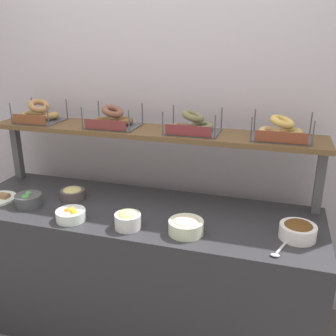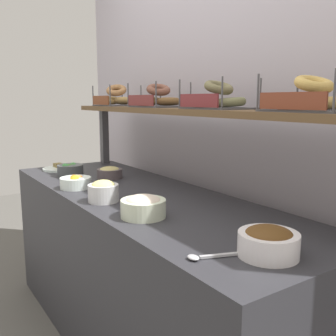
{
  "view_description": "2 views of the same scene",
  "coord_description": "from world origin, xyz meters",
  "px_view_note": "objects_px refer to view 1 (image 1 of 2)",
  "views": [
    {
      "loc": [
        0.77,
        -1.92,
        1.85
      ],
      "look_at": [
        0.17,
        0.07,
        1.11
      ],
      "focal_mm": 40.59,
      "sensor_mm": 36.0,
      "label": 1
    },
    {
      "loc": [
        1.68,
        -0.96,
        1.32
      ],
      "look_at": [
        0.14,
        0.07,
        1.0
      ],
      "focal_mm": 41.54,
      "sensor_mm": 36.0,
      "label": 2
    }
  ],
  "objects_px": {
    "bowl_potato_salad": "(186,225)",
    "bagel_basket_everything": "(39,114)",
    "bowl_veggie_mix": "(28,200)",
    "bagel_basket_cinnamon_raisin": "(113,120)",
    "bowl_chocolate_spread": "(298,230)",
    "bagel_basket_poppy": "(192,125)",
    "bowl_hummus": "(73,193)",
    "serving_spoon_near_plate": "(278,251)",
    "bowl_fruit_salad": "(71,215)",
    "bagel_basket_sesame": "(281,131)",
    "bowl_egg_salad": "(128,219)"
  },
  "relations": [
    {
      "from": "serving_spoon_near_plate",
      "to": "bagel_basket_poppy",
      "type": "bearing_deg",
      "value": 137.17
    },
    {
      "from": "bowl_potato_salad",
      "to": "bagel_basket_sesame",
      "type": "relative_size",
      "value": 0.56
    },
    {
      "from": "bowl_hummus",
      "to": "bowl_fruit_salad",
      "type": "height_order",
      "value": "bowl_fruit_salad"
    },
    {
      "from": "bowl_veggie_mix",
      "to": "bagel_basket_poppy",
      "type": "height_order",
      "value": "bagel_basket_poppy"
    },
    {
      "from": "bowl_potato_salad",
      "to": "bowl_fruit_salad",
      "type": "height_order",
      "value": "bowl_potato_salad"
    },
    {
      "from": "serving_spoon_near_plate",
      "to": "bagel_basket_cinnamon_raisin",
      "type": "xyz_separation_m",
      "value": [
        -1.08,
        0.51,
        0.47
      ]
    },
    {
      "from": "bowl_chocolate_spread",
      "to": "serving_spoon_near_plate",
      "type": "distance_m",
      "value": 0.2
    },
    {
      "from": "bowl_veggie_mix",
      "to": "bagel_basket_everything",
      "type": "distance_m",
      "value": 0.61
    },
    {
      "from": "bowl_potato_salad",
      "to": "bagel_basket_everything",
      "type": "bearing_deg",
      "value": 158.41
    },
    {
      "from": "bagel_basket_everything",
      "to": "bagel_basket_poppy",
      "type": "relative_size",
      "value": 0.9
    },
    {
      "from": "bagel_basket_sesame",
      "to": "bowl_chocolate_spread",
      "type": "bearing_deg",
      "value": -69.33
    },
    {
      "from": "bowl_chocolate_spread",
      "to": "bagel_basket_cinnamon_raisin",
      "type": "xyz_separation_m",
      "value": [
        -1.17,
        0.34,
        0.43
      ]
    },
    {
      "from": "bowl_hummus",
      "to": "serving_spoon_near_plate",
      "type": "height_order",
      "value": "bowl_hummus"
    },
    {
      "from": "bowl_potato_salad",
      "to": "bagel_basket_poppy",
      "type": "bearing_deg",
      "value": 100.23
    },
    {
      "from": "bagel_basket_cinnamon_raisin",
      "to": "bagel_basket_sesame",
      "type": "xyz_separation_m",
      "value": [
        1.04,
        0.01,
        0.0
      ]
    },
    {
      "from": "bowl_egg_salad",
      "to": "bagel_basket_poppy",
      "type": "relative_size",
      "value": 0.45
    },
    {
      "from": "bowl_egg_salad",
      "to": "bagel_basket_poppy",
      "type": "distance_m",
      "value": 0.69
    },
    {
      "from": "bowl_potato_salad",
      "to": "serving_spoon_near_plate",
      "type": "xyz_separation_m",
      "value": [
        0.47,
        -0.06,
        -0.04
      ]
    },
    {
      "from": "bowl_chocolate_spread",
      "to": "bagel_basket_sesame",
      "type": "relative_size",
      "value": 0.57
    },
    {
      "from": "bagel_basket_poppy",
      "to": "bagel_basket_sesame",
      "type": "bearing_deg",
      "value": 0.13
    },
    {
      "from": "bowl_chocolate_spread",
      "to": "bowl_fruit_salad",
      "type": "relative_size",
      "value": 1.12
    },
    {
      "from": "bagel_basket_sesame",
      "to": "bowl_egg_salad",
      "type": "bearing_deg",
      "value": -146.64
    },
    {
      "from": "bowl_potato_salad",
      "to": "bagel_basket_everything",
      "type": "height_order",
      "value": "bagel_basket_everything"
    },
    {
      "from": "bowl_veggie_mix",
      "to": "bagel_basket_cinnamon_raisin",
      "type": "relative_size",
      "value": 0.5
    },
    {
      "from": "bagel_basket_everything",
      "to": "bagel_basket_poppy",
      "type": "xyz_separation_m",
      "value": [
        1.06,
        0.01,
        -0.01
      ]
    },
    {
      "from": "bowl_chocolate_spread",
      "to": "bagel_basket_poppy",
      "type": "bearing_deg",
      "value": 152.0
    },
    {
      "from": "bagel_basket_cinnamon_raisin",
      "to": "bagel_basket_sesame",
      "type": "bearing_deg",
      "value": 0.28
    },
    {
      "from": "bowl_fruit_salad",
      "to": "bagel_basket_poppy",
      "type": "height_order",
      "value": "bagel_basket_poppy"
    },
    {
      "from": "bowl_egg_salad",
      "to": "bagel_basket_sesame",
      "type": "relative_size",
      "value": 0.43
    },
    {
      "from": "bowl_potato_salad",
      "to": "bowl_veggie_mix",
      "type": "bearing_deg",
      "value": 176.91
    },
    {
      "from": "bagel_basket_cinnamon_raisin",
      "to": "bowl_chocolate_spread",
      "type": "bearing_deg",
      "value": -16.21
    },
    {
      "from": "bowl_potato_salad",
      "to": "bowl_egg_salad",
      "type": "distance_m",
      "value": 0.32
    },
    {
      "from": "bagel_basket_everything",
      "to": "bagel_basket_sesame",
      "type": "height_order",
      "value": "bagel_basket_everything"
    },
    {
      "from": "bowl_potato_salad",
      "to": "bowl_hummus",
      "type": "distance_m",
      "value": 0.84
    },
    {
      "from": "bowl_veggie_mix",
      "to": "bagel_basket_everything",
      "type": "xyz_separation_m",
      "value": [
        -0.14,
        0.4,
        0.44
      ]
    },
    {
      "from": "bagel_basket_everything",
      "to": "bagel_basket_poppy",
      "type": "bearing_deg",
      "value": 0.34
    },
    {
      "from": "bowl_veggie_mix",
      "to": "bagel_basket_cinnamon_raisin",
      "type": "distance_m",
      "value": 0.72
    },
    {
      "from": "bowl_hummus",
      "to": "bagel_basket_cinnamon_raisin",
      "type": "distance_m",
      "value": 0.53
    },
    {
      "from": "bagel_basket_everything",
      "to": "bagel_basket_sesame",
      "type": "bearing_deg",
      "value": 0.27
    },
    {
      "from": "bowl_potato_salad",
      "to": "bagel_basket_poppy",
      "type": "xyz_separation_m",
      "value": [
        -0.08,
        0.46,
        0.43
      ]
    },
    {
      "from": "bagel_basket_cinnamon_raisin",
      "to": "bagel_basket_sesame",
      "type": "relative_size",
      "value": 0.98
    },
    {
      "from": "bowl_hummus",
      "to": "bagel_basket_everything",
      "type": "xyz_separation_m",
      "value": [
        -0.34,
        0.22,
        0.44
      ]
    },
    {
      "from": "bowl_chocolate_spread",
      "to": "bowl_fruit_salad",
      "type": "height_order",
      "value": "bowl_chocolate_spread"
    },
    {
      "from": "bowl_potato_salad",
      "to": "serving_spoon_near_plate",
      "type": "relative_size",
      "value": 1.11
    },
    {
      "from": "serving_spoon_near_plate",
      "to": "bagel_basket_cinnamon_raisin",
      "type": "bearing_deg",
      "value": 154.62
    },
    {
      "from": "bowl_potato_salad",
      "to": "bagel_basket_cinnamon_raisin",
      "type": "relative_size",
      "value": 0.57
    },
    {
      "from": "bowl_egg_salad",
      "to": "bowl_chocolate_spread",
      "type": "xyz_separation_m",
      "value": [
        0.88,
        0.15,
        -0.0
      ]
    },
    {
      "from": "bowl_veggie_mix",
      "to": "bowl_chocolate_spread",
      "type": "bearing_deg",
      "value": 2.21
    },
    {
      "from": "serving_spoon_near_plate",
      "to": "bowl_hummus",
      "type": "bearing_deg",
      "value": 167.33
    },
    {
      "from": "bowl_veggie_mix",
      "to": "bagel_basket_sesame",
      "type": "distance_m",
      "value": 1.56
    }
  ]
}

